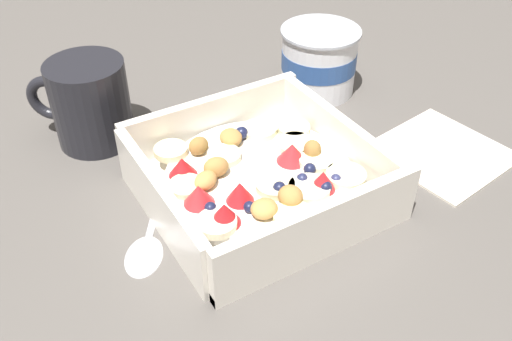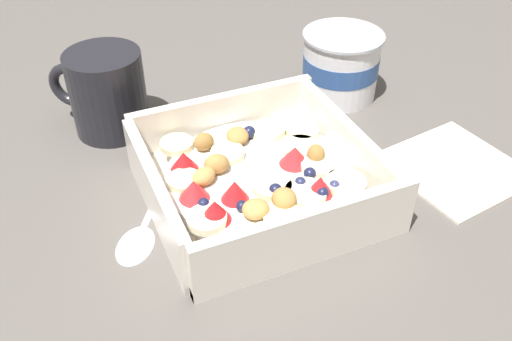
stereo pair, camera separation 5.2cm
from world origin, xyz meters
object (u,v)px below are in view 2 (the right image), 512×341
object	(u,v)px
folded_napkin	(455,167)
fruit_bowl	(256,180)
yogurt_cup	(341,65)
spoon	(145,221)
coffee_mug	(106,92)

from	to	relation	value
folded_napkin	fruit_bowl	bearing A→B (deg)	168.30
yogurt_cup	folded_napkin	size ratio (longest dim) A/B	0.77
spoon	fruit_bowl	bearing A→B (deg)	-2.03
fruit_bowl	yogurt_cup	distance (m)	0.21
spoon	coffee_mug	distance (m)	0.17
fruit_bowl	folded_napkin	size ratio (longest dim) A/B	1.66
spoon	yogurt_cup	bearing A→B (deg)	25.30
fruit_bowl	spoon	size ratio (longest dim) A/B	1.28
fruit_bowl	coffee_mug	distance (m)	0.20
spoon	folded_napkin	bearing A→B (deg)	-8.39
yogurt_cup	coffee_mug	world-z (taller)	coffee_mug
yogurt_cup	coffee_mug	xyz separation A→B (m)	(-0.27, 0.04, 0.01)
fruit_bowl	yogurt_cup	size ratio (longest dim) A/B	2.15
fruit_bowl	coffee_mug	size ratio (longest dim) A/B	2.05
spoon	folded_napkin	world-z (taller)	spoon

